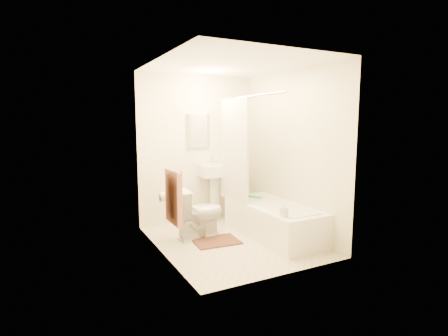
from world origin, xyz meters
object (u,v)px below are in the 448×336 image
soap_bottle (284,210)px  toilet (199,213)px  sink (215,190)px  bathtub (273,220)px  bath_mat (216,241)px

soap_bottle → toilet: bearing=125.3°
toilet → soap_bottle: (0.73, -1.03, 0.19)m
sink → bathtub: 1.23m
bath_mat → toilet: bearing=115.5°
toilet → bathtub: toilet is taller
bathtub → bath_mat: 0.89m
soap_bottle → sink: bearing=94.2°
sink → bath_mat: bearing=-111.8°
sink → soap_bottle: 1.73m
sink → soap_bottle: sink is taller
sink → bath_mat: 1.20m
bathtub → soap_bottle: size_ratio=9.70×
bathtub → soap_bottle: bearing=-113.7°
toilet → bath_mat: (0.14, -0.29, -0.35)m
toilet → soap_bottle: toilet is taller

